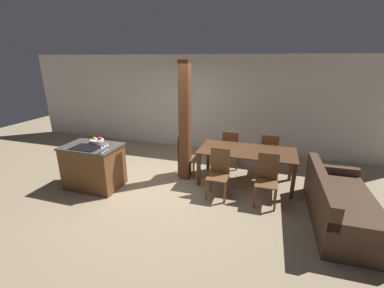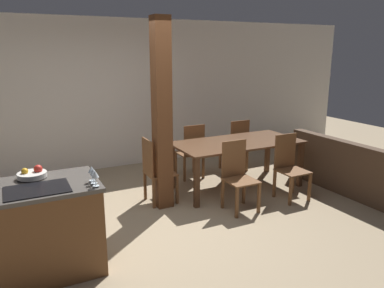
{
  "view_description": "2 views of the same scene",
  "coord_description": "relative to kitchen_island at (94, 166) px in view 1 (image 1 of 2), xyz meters",
  "views": [
    {
      "loc": [
        2.08,
        -4.48,
        2.6
      ],
      "look_at": [
        0.6,
        0.2,
        0.95
      ],
      "focal_mm": 24.0,
      "sensor_mm": 36.0,
      "label": 1
    },
    {
      "loc": [
        -1.54,
        -4.03,
        2.15
      ],
      "look_at": [
        0.6,
        0.2,
        0.95
      ],
      "focal_mm": 35.0,
      "sensor_mm": 36.0,
      "label": 2
    }
  ],
  "objects": [
    {
      "name": "dining_chair_head_end",
      "position": [
        1.63,
        1.12,
        0.03
      ],
      "size": [
        0.4,
        0.4,
        0.95
      ],
      "rotation": [
        0.0,
        0.0,
        1.57
      ],
      "color": "brown",
      "rests_on": "ground_plane"
    },
    {
      "name": "kitchen_island",
      "position": [
        0.0,
        0.0,
        0.0
      ],
      "size": [
        1.13,
        0.77,
        0.92
      ],
      "color": "brown",
      "rests_on": "ground_plane"
    },
    {
      "name": "wine_glass_near",
      "position": [
        0.49,
        -0.31,
        0.57
      ],
      "size": [
        0.07,
        0.07,
        0.15
      ],
      "color": "silver",
      "rests_on": "kitchen_island"
    },
    {
      "name": "couch",
      "position": [
        4.66,
        0.17,
        -0.18
      ],
      "size": [
        0.97,
        2.1,
        0.82
      ],
      "rotation": [
        0.0,
        0.0,
        1.59
      ],
      "color": "#473323",
      "rests_on": "ground_plane"
    },
    {
      "name": "timber_post",
      "position": [
        1.69,
        0.97,
        0.83
      ],
      "size": [
        0.22,
        0.22,
        2.57
      ],
      "color": "brown",
      "rests_on": "ground_plane"
    },
    {
      "name": "dining_chair_far_left",
      "position": [
        2.56,
        1.83,
        0.03
      ],
      "size": [
        0.4,
        0.4,
        0.95
      ],
      "rotation": [
        0.0,
        0.0,
        3.14
      ],
      "color": "brown",
      "rests_on": "ground_plane"
    },
    {
      "name": "wine_glass_middle",
      "position": [
        0.49,
        -0.23,
        0.57
      ],
      "size": [
        0.07,
        0.07,
        0.15
      ],
      "color": "silver",
      "rests_on": "kitchen_island"
    },
    {
      "name": "dining_chair_near_right",
      "position": [
        3.46,
        0.42,
        0.03
      ],
      "size": [
        0.4,
        0.4,
        0.95
      ],
      "color": "brown",
      "rests_on": "ground_plane"
    },
    {
      "name": "fruit_bowl",
      "position": [
        -0.01,
        0.22,
        0.5
      ],
      "size": [
        0.28,
        0.28,
        0.12
      ],
      "color": "silver",
      "rests_on": "kitchen_island"
    },
    {
      "name": "wine_glass_far",
      "position": [
        0.49,
        -0.15,
        0.57
      ],
      "size": [
        0.07,
        0.07,
        0.15
      ],
      "color": "silver",
      "rests_on": "kitchen_island"
    },
    {
      "name": "dining_chair_far_right",
      "position": [
        3.46,
        1.83,
        0.03
      ],
      "size": [
        0.4,
        0.4,
        0.95
      ],
      "rotation": [
        0.0,
        0.0,
        3.14
      ],
      "color": "brown",
      "rests_on": "ground_plane"
    },
    {
      "name": "ground_plane",
      "position": [
        1.36,
        0.41,
        -0.46
      ],
      "size": [
        16.0,
        16.0,
        0.0
      ],
      "primitive_type": "plane",
      "color": "#9E896B"
    },
    {
      "name": "dining_table",
      "position": [
        3.01,
        1.12,
        0.21
      ],
      "size": [
        2.0,
        0.97,
        0.75
      ],
      "color": "#51331E",
      "rests_on": "ground_plane"
    },
    {
      "name": "wall_back",
      "position": [
        1.36,
        3.11,
        0.89
      ],
      "size": [
        11.2,
        0.08,
        2.7
      ],
      "color": "silver",
      "rests_on": "ground_plane"
    },
    {
      "name": "dining_chair_near_left",
      "position": [
        2.56,
        0.42,
        0.03
      ],
      "size": [
        0.4,
        0.4,
        0.95
      ],
      "color": "brown",
      "rests_on": "ground_plane"
    }
  ]
}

